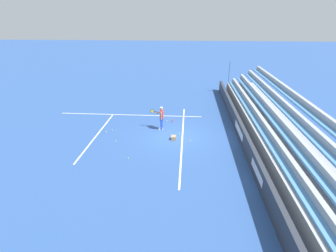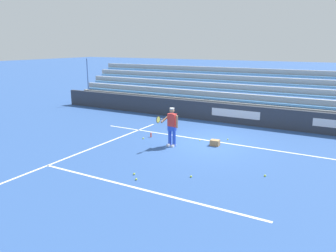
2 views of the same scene
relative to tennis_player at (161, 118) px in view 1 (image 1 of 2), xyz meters
The scene contains 16 objects.
ground_plane 1.88m from the tennis_player, 139.23° to the right, with size 160.00×160.00×0.00m, color #2D5193.
court_baseline_white 2.21m from the tennis_player, 128.41° to the right, with size 12.00×0.10×0.01m, color white.
court_sideline_white 4.18m from the tennis_player, 45.62° to the left, with size 0.10×12.00×0.01m, color white.
court_service_line_white 4.68m from the tennis_player, 105.83° to the left, with size 8.22×0.10×0.01m, color white.
back_wall_sponsor_board 5.65m from the tennis_player, 102.92° to the right, with size 25.61×0.25×1.10m.
bleacher_stand 7.83m from the tennis_player, 99.21° to the right, with size 24.33×3.20×3.40m.
tennis_player is the anchor object (origin of this frame).
ball_box_cardboard 2.09m from the tennis_player, 149.23° to the right, with size 0.40×0.30×0.26m, color #A87F51.
tennis_ball_midcourt 2.95m from the tennis_player, 131.77° to the right, with size 0.07×0.07×0.07m, color #CCE533.
tennis_ball_near_player 3.73m from the tennis_player, 129.33° to the left, with size 0.07×0.07×0.07m, color #CCE533.
tennis_ball_stray_back 4.09m from the tennis_player, 101.70° to the left, with size 0.07×0.07×0.07m, color #CCE533.
tennis_ball_far_left 4.80m from the tennis_player, 161.46° to the left, with size 0.07×0.07×0.07m, color #CCE533.
tennis_ball_far_right 3.70m from the tennis_player, 97.69° to the left, with size 0.07×0.07×0.07m, color #CCE533.
tennis_ball_on_baseline 1.93m from the tennis_player, ahead, with size 0.07×0.07×0.07m, color #CCE533.
tennis_ball_by_box 1.78m from the tennis_player, 120.16° to the right, with size 0.07×0.07×0.07m, color #CCE533.
water_bottle 1.89m from the tennis_player, 25.47° to the right, with size 0.07×0.07×0.22m, color #EA4C33.
Camera 1 is at (-16.39, -0.77, 7.65)m, focal length 28.00 mm.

